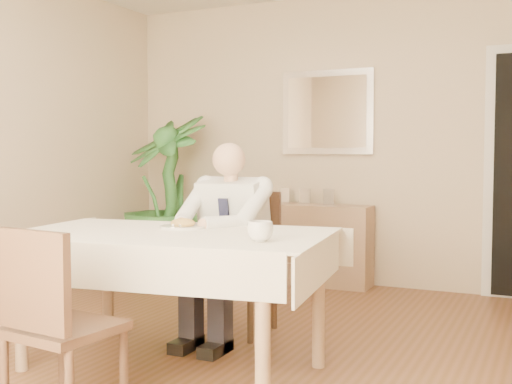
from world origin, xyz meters
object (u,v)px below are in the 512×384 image
at_px(chair_far, 243,252).
at_px(potted_palm, 167,197).
at_px(sideboard, 321,245).
at_px(dining_table, 170,248).
at_px(coffee_mug, 260,231).
at_px(chair_near, 52,318).
at_px(seated_man, 222,231).

relative_size(chair_far, potted_palm, 0.60).
bearing_deg(sideboard, chair_far, -90.11).
relative_size(dining_table, coffee_mug, 14.67).
xyz_separation_m(chair_near, seated_man, (0.02, 1.47, 0.20)).
height_order(seated_man, sideboard, seated_man).
bearing_deg(chair_far, potted_palm, 131.97).
height_order(chair_far, coffee_mug, chair_far).
distance_m(chair_near, seated_man, 1.49).
bearing_deg(seated_man, coffee_mug, -50.42).
relative_size(dining_table, sideboard, 2.05).
bearing_deg(coffee_mug, chair_near, -129.46).
bearing_deg(sideboard, coffee_mug, -77.38).
bearing_deg(chair_near, dining_table, 94.82).
relative_size(chair_far, coffee_mug, 7.33).
xyz_separation_m(coffee_mug, sideboard, (-0.61, 2.61, -0.44)).
bearing_deg(dining_table, chair_far, 82.59).
xyz_separation_m(chair_near, sideboard, (0.01, 3.36, -0.13)).
height_order(sideboard, potted_palm, potted_palm).
bearing_deg(chair_near, sideboard, 96.16).
bearing_deg(potted_palm, seated_man, -47.69).
relative_size(seated_man, potted_palm, 0.81).
relative_size(dining_table, potted_palm, 1.20).
height_order(chair_near, sideboard, chair_near).
distance_m(dining_table, chair_far, 0.90).
relative_size(dining_table, seated_man, 1.48).
height_order(chair_far, potted_palm, potted_palm).
relative_size(dining_table, chair_far, 2.00).
bearing_deg(dining_table, sideboard, 82.82).
bearing_deg(seated_man, chair_far, 90.00).
xyz_separation_m(sideboard, potted_palm, (-1.40, -0.33, 0.41)).
distance_m(chair_far, chair_near, 1.76).
bearing_deg(potted_palm, sideboard, 13.27).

